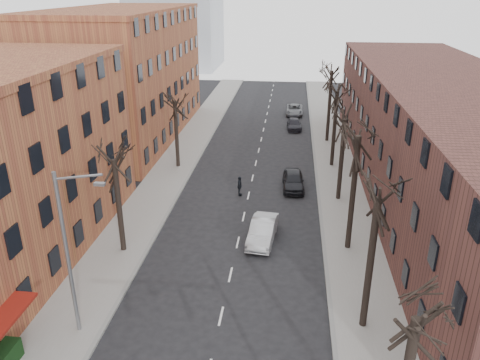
% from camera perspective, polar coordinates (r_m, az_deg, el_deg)
% --- Properties ---
extents(sidewalk_left, '(4.00, 90.00, 0.15)m').
position_cam_1_polar(sidewalk_left, '(47.98, -7.72, 2.10)').
color(sidewalk_left, gray).
rests_on(sidewalk_left, ground).
extents(sidewalk_right, '(4.00, 90.00, 0.15)m').
position_cam_1_polar(sidewalk_right, '(46.85, 11.65, 1.31)').
color(sidewalk_right, gray).
rests_on(sidewalk_right, ground).
extents(building_left_far, '(12.00, 28.00, 14.00)m').
position_cam_1_polar(building_left_far, '(56.82, -13.95, 12.13)').
color(building_left_far, brown).
rests_on(building_left_far, ground).
extents(building_right, '(12.00, 50.00, 10.00)m').
position_cam_1_polar(building_right, '(42.22, 23.61, 4.55)').
color(building_right, '#4E2A24').
rests_on(building_right, ground).
extents(tree_right_b, '(5.20, 5.20, 10.80)m').
position_cam_1_polar(tree_right_b, '(26.85, 14.68, -16.89)').
color(tree_right_b, black).
rests_on(tree_right_b, ground).
extents(tree_right_c, '(5.20, 5.20, 11.60)m').
position_cam_1_polar(tree_right_c, '(33.37, 12.94, -8.16)').
color(tree_right_c, black).
rests_on(tree_right_c, ground).
extents(tree_right_d, '(5.20, 5.20, 10.00)m').
position_cam_1_polar(tree_right_d, '(40.42, 11.84, -2.36)').
color(tree_right_d, black).
rests_on(tree_right_d, ground).
extents(tree_right_e, '(5.20, 5.20, 10.80)m').
position_cam_1_polar(tree_right_e, '(47.77, 11.08, 1.68)').
color(tree_right_e, black).
rests_on(tree_right_e, ground).
extents(tree_right_f, '(5.20, 5.20, 11.60)m').
position_cam_1_polar(tree_right_f, '(55.30, 10.52, 4.63)').
color(tree_right_f, black).
rests_on(tree_right_f, ground).
extents(tree_left_a, '(5.20, 5.20, 9.50)m').
position_cam_1_polar(tree_left_a, '(33.24, -13.96, -8.39)').
color(tree_left_a, black).
rests_on(tree_left_a, ground).
extents(tree_left_b, '(5.20, 5.20, 9.50)m').
position_cam_1_polar(tree_left_b, '(47.00, -7.53, 1.57)').
color(tree_left_b, black).
rests_on(tree_left_b, ground).
extents(streetlight, '(2.45, 0.22, 9.03)m').
position_cam_1_polar(streetlight, '(24.27, -20.07, -7.86)').
color(streetlight, slate).
rests_on(streetlight, ground).
extents(silver_sedan, '(2.11, 4.88, 1.56)m').
position_cam_1_polar(silver_sedan, '(33.16, 2.77, -6.19)').
color(silver_sedan, '#A6A9AD').
rests_on(silver_sedan, ground).
extents(parked_car_near, '(2.06, 4.67, 1.56)m').
position_cam_1_polar(parked_car_near, '(41.72, 6.51, -0.02)').
color(parked_car_near, black).
rests_on(parked_car_near, ground).
extents(parked_car_mid, '(1.97, 4.34, 1.23)m').
position_cam_1_polar(parked_car_mid, '(59.50, 6.62, 6.77)').
color(parked_car_mid, black).
rests_on(parked_car_mid, ground).
extents(parked_car_far, '(2.24, 4.85, 1.35)m').
position_cam_1_polar(parked_car_far, '(66.40, 6.65, 8.50)').
color(parked_car_far, slate).
rests_on(parked_car_far, ground).
extents(pedestrian_crossing, '(0.51, 1.06, 1.75)m').
position_cam_1_polar(pedestrian_crossing, '(40.00, -0.05, -0.75)').
color(pedestrian_crossing, black).
rests_on(pedestrian_crossing, ground).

